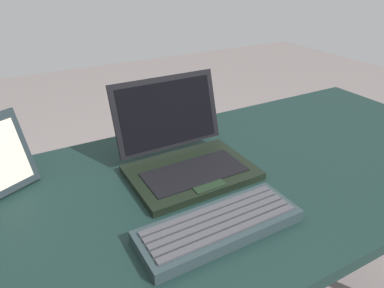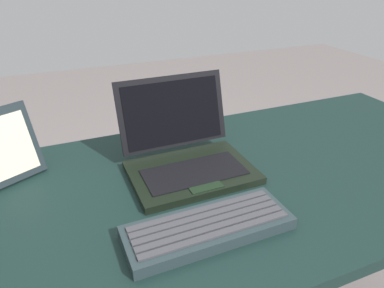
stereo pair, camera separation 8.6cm
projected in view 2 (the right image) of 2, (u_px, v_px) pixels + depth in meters
The scene contains 4 objects.
desk at pixel (205, 203), 0.92m from camera, with size 1.78×0.72×0.76m.
laptop_front at pixel (186, 154), 0.93m from camera, with size 0.32×0.28×0.22m.
external_keyboard at pixel (208, 227), 0.72m from camera, with size 0.35×0.13×0.03m.
photo_frame at pixel (7, 146), 0.86m from camera, with size 0.16×0.12×0.19m.
Camera 2 is at (-0.31, -0.67, 1.26)m, focal length 32.80 mm.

